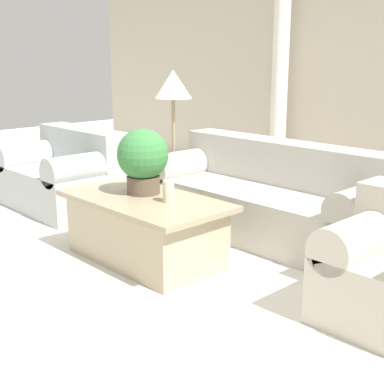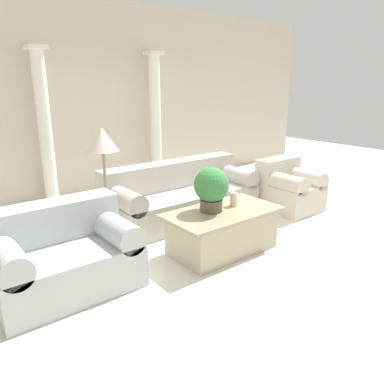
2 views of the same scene
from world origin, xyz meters
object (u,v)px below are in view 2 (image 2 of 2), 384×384
object	(u,v)px
loveseat	(63,254)
potted_plant	(211,188)
sofa_long	(181,196)
floor_lamp	(103,145)
coffee_table	(222,230)
armchair	(288,187)

from	to	relation	value
loveseat	potted_plant	xyz separation A→B (m)	(1.62, -0.26, 0.43)
sofa_long	floor_lamp	bearing A→B (deg)	-176.49
sofa_long	loveseat	size ratio (longest dim) A/B	1.72
potted_plant	floor_lamp	distance (m)	1.36
loveseat	coffee_table	bearing A→B (deg)	-11.21
sofa_long	potted_plant	xyz separation A→B (m)	(-0.38, -1.09, 0.44)
coffee_table	potted_plant	world-z (taller)	potted_plant
potted_plant	sofa_long	bearing A→B (deg)	70.69
sofa_long	coffee_table	size ratio (longest dim) A/B	1.65
potted_plant	armchair	bearing A→B (deg)	11.73
coffee_table	loveseat	bearing A→B (deg)	168.79
loveseat	armchair	distance (m)	3.54
loveseat	floor_lamp	xyz separation A→B (m)	(0.83, 0.75, 0.85)
floor_lamp	armchair	bearing A→B (deg)	-12.85
loveseat	floor_lamp	bearing A→B (deg)	42.35
armchair	loveseat	bearing A→B (deg)	-177.81
coffee_table	armchair	distance (m)	1.87
sofa_long	loveseat	bearing A→B (deg)	-157.59
loveseat	potted_plant	size ratio (longest dim) A/B	2.55
potted_plant	armchair	distance (m)	2.00
floor_lamp	coffee_table	bearing A→B (deg)	-50.52
potted_plant	floor_lamp	world-z (taller)	floor_lamp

